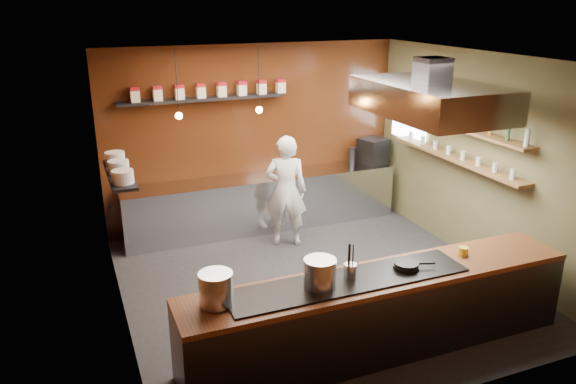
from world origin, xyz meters
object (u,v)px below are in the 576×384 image
stockpot_large (216,288)px  espresso_machine (373,151)px  chef (286,191)px  stockpot_small (320,273)px  extractor_hood (430,98)px

stockpot_large → espresso_machine: bearing=44.2°
chef → stockpot_small: bearing=97.1°
stockpot_large → stockpot_small: stockpot_large is taller
stockpot_large → chef: size_ratio=0.19×
chef → stockpot_large: bearing=80.3°
extractor_hood → stockpot_small: (-2.04, -1.23, -1.41)m
extractor_hood → stockpot_small: 2.77m
stockpot_large → stockpot_small: 1.04m
extractor_hood → stockpot_large: 3.57m
extractor_hood → chef: extractor_hood is taller
stockpot_small → espresso_machine: (2.84, 3.85, 0.02)m
stockpot_large → stockpot_small: (1.04, -0.08, -0.01)m
extractor_hood → chef: (-1.19, 1.82, -1.63)m
extractor_hood → stockpot_small: bearing=-149.0°
extractor_hood → espresso_machine: bearing=73.0°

